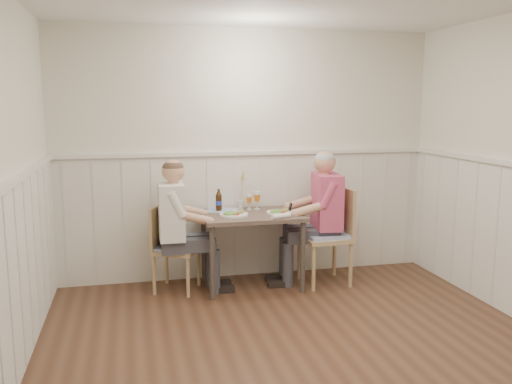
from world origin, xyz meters
TOP-DOWN VIEW (x-y plane):
  - ground_plane at (0.00, 0.00)m, footprint 4.50×4.50m
  - room_shell at (0.00, 0.00)m, footprint 4.04×4.54m
  - wainscot at (0.00, 0.69)m, footprint 4.00×4.49m
  - dining_table at (-0.05, 1.84)m, footprint 0.99×0.70m
  - chair_right at (0.76, 1.77)m, footprint 0.49×0.49m
  - chair_left at (-0.85, 1.91)m, footprint 0.53×0.53m
  - man_in_pink at (0.68, 1.80)m, footprint 0.68×0.47m
  - diner_cream at (-0.81, 1.81)m, footprint 0.61×0.43m
  - plate_man at (0.22, 1.79)m, footprint 0.27×0.27m
  - plate_diner at (-0.25, 1.78)m, footprint 0.29×0.29m
  - beer_glass_a at (0.05, 2.05)m, footprint 0.08×0.08m
  - beer_glass_b at (-0.03, 2.06)m, footprint 0.06×0.06m
  - beer_bottle at (-0.35, 2.04)m, footprint 0.06×0.06m
  - rolled_napkin at (0.18, 1.56)m, footprint 0.21×0.10m
  - grass_vase at (-0.11, 2.09)m, footprint 0.05×0.05m
  - gingham_mat at (-0.30, 2.06)m, footprint 0.38×0.33m

SIDE VIEW (x-z plane):
  - ground_plane at x=0.00m, z-range 0.00..0.00m
  - chair_left at x=-0.85m, z-range 0.04..0.88m
  - chair_right at x=0.76m, z-range 0.04..1.03m
  - diner_cream at x=-0.81m, z-range -0.11..1.23m
  - man_in_pink at x=0.68m, z-range -0.11..1.28m
  - dining_table at x=-0.05m, z-range 0.28..1.03m
  - wainscot at x=0.00m, z-range 0.02..1.36m
  - gingham_mat at x=-0.30m, z-range 0.75..0.76m
  - plate_man at x=0.22m, z-range 0.74..0.81m
  - rolled_napkin at x=0.18m, z-range 0.75..0.79m
  - plate_diner at x=-0.25m, z-range 0.74..0.81m
  - beer_bottle at x=-0.35m, z-range 0.74..0.96m
  - beer_glass_b at x=-0.03m, z-range 0.78..0.94m
  - beer_glass_a at x=0.05m, z-range 0.78..0.97m
  - grass_vase at x=-0.11m, z-range 0.73..1.16m
  - room_shell at x=0.00m, z-range 0.22..2.82m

